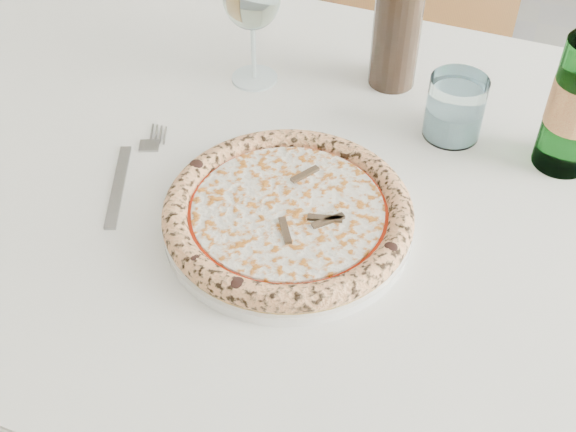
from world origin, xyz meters
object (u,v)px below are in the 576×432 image
Objects in this scene: wine_glass at (252,0)px; dining_table at (312,223)px; chair_far at (425,43)px; wine_bottle at (399,9)px; pizza at (288,212)px; plate at (288,223)px; tumbler at (454,111)px.

dining_table is at bearing -50.45° from wine_glass.
chair_far is 3.33× the size of wine_bottle.
dining_table is 0.15m from pizza.
wine_bottle is at bearing 82.55° from pizza.
pizza reaches higher than plate.
chair_far is 0.89m from pizza.
plate is at bearing -97.45° from wine_bottle.
wine_glass is 2.08× the size of tumbler.
wine_glass reaches higher than plate.
wine_glass is at bearing 172.98° from tumbler.
plate is (-0.03, -0.85, 0.23)m from chair_far.
tumbler is at bearing 58.47° from pizza.
pizza reaches higher than dining_table.
tumbler is (0.12, -0.61, 0.26)m from chair_far.
tumbler is at bearing 58.47° from plate.
pizza is at bearing -61.96° from wine_glass.
chair_far is 5.18× the size of wine_glass.
plate reaches higher than dining_table.
wine_glass is at bearing 129.55° from dining_table.
dining_table is 0.32m from wine_glass.
pizza is (-0.03, -0.85, 0.25)m from chair_far.
wine_bottle is (0.04, 0.34, 0.11)m from plate.
dining_table is 0.32m from wine_bottle.
chair_far is at bearing 88.26° from pizza.
pizza is 3.38× the size of tumbler.
dining_table is 0.76m from chair_far.
tumbler is (0.15, 0.24, 0.03)m from plate.
chair_far is at bearing 88.02° from dining_table.
wine_glass is at bearing 118.04° from pizza.
plate is at bearing -19.36° from pizza.
plate is 0.29m from tumbler.
pizza is 0.36m from wine_bottle.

